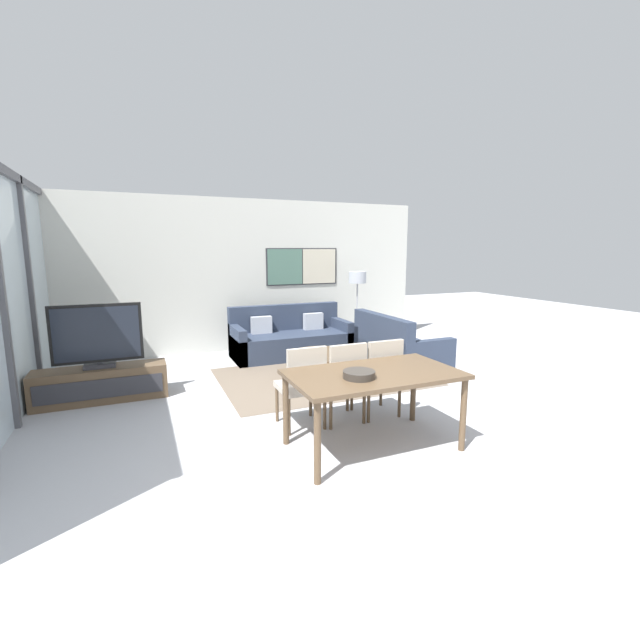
% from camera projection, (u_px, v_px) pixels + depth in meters
% --- Properties ---
extents(ground_plane, '(24.00, 24.00, 0.00)m').
position_uv_depth(ground_plane, '(398.00, 489.00, 3.41)').
color(ground_plane, '#B2B2B7').
extents(wall_back, '(7.24, 0.09, 2.80)m').
position_uv_depth(wall_back, '(244.00, 275.00, 7.96)').
color(wall_back, silver).
rests_on(wall_back, ground_plane).
extents(area_rug, '(2.96, 2.15, 0.01)m').
position_uv_depth(area_rug, '(322.00, 377.00, 6.39)').
color(area_rug, '#706051').
rests_on(area_rug, ground_plane).
extents(tv_console, '(1.54, 0.42, 0.43)m').
position_uv_depth(tv_console, '(102.00, 384.00, 5.37)').
color(tv_console, brown).
rests_on(tv_console, ground_plane).
extents(television, '(1.03, 0.20, 0.80)m').
position_uv_depth(television, '(97.00, 337.00, 5.27)').
color(television, '#2D2D33').
rests_on(television, tv_console).
extents(sofa_main, '(2.07, 0.88, 0.89)m').
position_uv_depth(sofa_main, '(290.00, 339.00, 7.67)').
color(sofa_main, '#2D384C').
rests_on(sofa_main, ground_plane).
extents(sofa_side, '(0.88, 1.53, 0.89)m').
position_uv_depth(sofa_side, '(397.00, 352.00, 6.77)').
color(sofa_side, '#2D384C').
rests_on(sofa_side, ground_plane).
extents(coffee_table, '(1.00, 1.00, 0.36)m').
position_uv_depth(coffee_table, '(322.00, 359.00, 6.35)').
color(coffee_table, brown).
rests_on(coffee_table, ground_plane).
extents(dining_table, '(1.61, 0.91, 0.75)m').
position_uv_depth(dining_table, '(374.00, 380.00, 4.03)').
color(dining_table, brown).
rests_on(dining_table, ground_plane).
extents(dining_chair_left, '(0.46, 0.46, 0.91)m').
position_uv_depth(dining_chair_left, '(303.00, 382.00, 4.49)').
color(dining_chair_left, '#B2A899').
rests_on(dining_chair_left, ground_plane).
extents(dining_chair_centre, '(0.46, 0.46, 0.91)m').
position_uv_depth(dining_chair_centre, '(343.00, 378.00, 4.65)').
color(dining_chair_centre, '#B2A899').
rests_on(dining_chair_centre, ground_plane).
extents(dining_chair_right, '(0.46, 0.46, 0.91)m').
position_uv_depth(dining_chair_right, '(379.00, 373.00, 4.83)').
color(dining_chair_right, '#B2A899').
rests_on(dining_chair_right, ground_plane).
extents(fruit_bowl, '(0.29, 0.29, 0.07)m').
position_uv_depth(fruit_bowl, '(359.00, 374.00, 3.83)').
color(fruit_bowl, '#332D28').
rests_on(fruit_bowl, dining_table).
extents(floor_lamp, '(0.33, 0.33, 1.47)m').
position_uv_depth(floor_lamp, '(357.00, 284.00, 8.15)').
color(floor_lamp, '#2D2D33').
rests_on(floor_lamp, ground_plane).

